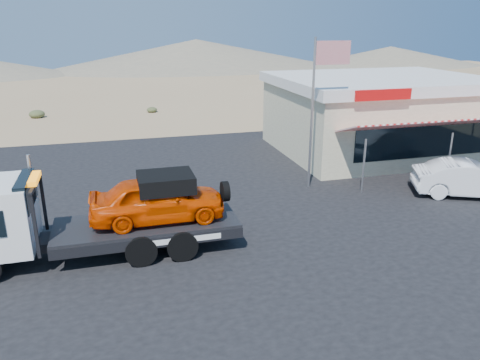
{
  "coord_description": "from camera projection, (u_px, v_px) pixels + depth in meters",
  "views": [
    {
      "loc": [
        -3.01,
        -12.49,
        6.53
      ],
      "look_at": [
        0.99,
        1.86,
        1.5
      ],
      "focal_mm": 35.0,
      "sensor_mm": 36.0,
      "label": 1
    }
  ],
  "objects": [
    {
      "name": "distant_hills",
      "position": [
        53.0,
        60.0,
        61.48
      ],
      "size": [
        126.0,
        48.0,
        4.2
      ],
      "color": "#726B59",
      "rests_on": "ground"
    },
    {
      "name": "flagpole",
      "position": [
        318.0,
        96.0,
        18.41
      ],
      "size": [
        1.55,
        0.1,
        6.0
      ],
      "color": "#99999E",
      "rests_on": "asphalt_lot"
    },
    {
      "name": "asphalt_lot",
      "position": [
        258.0,
        206.0,
        17.5
      ],
      "size": [
        32.0,
        24.0,
        0.02
      ],
      "primitive_type": "cube",
      "color": "black",
      "rests_on": "ground"
    },
    {
      "name": "white_sedan",
      "position": [
        470.0,
        179.0,
        18.29
      ],
      "size": [
        4.46,
        3.05,
        1.39
      ],
      "primitive_type": "imported",
      "rotation": [
        0.0,
        0.0,
        1.15
      ],
      "color": "silver",
      "rests_on": "asphalt_lot"
    },
    {
      "name": "ground",
      "position": [
        225.0,
        248.0,
        14.25
      ],
      "size": [
        120.0,
        120.0,
        0.0
      ],
      "primitive_type": "plane",
      "color": "#9B7E58",
      "rests_on": "ground"
    },
    {
      "name": "jerky_store",
      "position": [
        378.0,
        114.0,
        24.48
      ],
      "size": [
        10.4,
        9.97,
        3.9
      ],
      "color": "#BDB38F",
      "rests_on": "asphalt_lot"
    },
    {
      "name": "tow_truck",
      "position": [
        95.0,
        212.0,
        13.4
      ],
      "size": [
        7.68,
        2.28,
        2.57
      ],
      "color": "black",
      "rests_on": "asphalt_lot"
    }
  ]
}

